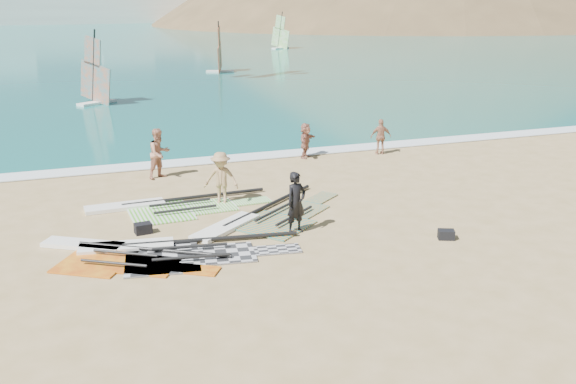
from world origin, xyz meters
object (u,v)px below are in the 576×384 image
object	(u,v)px
beachgoer_right	(306,140)
person_wetsuit	(296,203)
rig_orange	(263,219)
gear_bag_far	(446,235)
rig_red	(111,255)
beachgoer_left	(159,153)
beachgoer_mid	(221,178)
rig_grey	(172,250)
beachgoer_back	(381,137)
gear_bag_near	(143,228)
rig_green	(165,207)

from	to	relation	value
beachgoer_right	person_wetsuit	bearing A→B (deg)	-162.87
rig_orange	gear_bag_far	size ratio (longest dim) A/B	12.69
rig_orange	rig_red	distance (m)	4.88
beachgoer_left	rig_red	bearing A→B (deg)	-137.28
rig_red	beachgoer_left	xyz separation A→B (m)	(2.46, 7.28, 0.91)
beachgoer_mid	beachgoer_right	size ratio (longest dim) A/B	1.18
beachgoer_mid	rig_grey	bearing A→B (deg)	-95.67
rig_grey	rig_orange	xyz separation A→B (m)	(3.11, 1.63, 0.00)
beachgoer_mid	beachgoer_back	size ratio (longest dim) A/B	1.15
rig_grey	rig_red	bearing A→B (deg)	178.90
gear_bag_near	beachgoer_left	size ratio (longest dim) A/B	0.25
gear_bag_near	gear_bag_far	size ratio (longest dim) A/B	1.06
rig_grey	rig_green	xyz separation A→B (m)	(0.45, 3.83, -0.00)
rig_red	beachgoer_left	bearing A→B (deg)	103.20
gear_bag_far	beachgoer_back	world-z (taller)	beachgoer_back
person_wetsuit	beachgoer_left	xyz separation A→B (m)	(-2.82, 7.26, 0.03)
gear_bag_far	beachgoer_mid	distance (m)	7.51
rig_red	gear_bag_far	distance (m)	9.35
gear_bag_near	beachgoer_left	distance (m)	6.04
rig_red	beachgoer_right	size ratio (longest dim) A/B	3.19
gear_bag_near	person_wetsuit	xyz separation A→B (m)	(4.24, -1.44, 0.77)
rig_orange	beachgoer_left	bearing A→B (deg)	72.30
rig_green	beachgoer_right	bearing A→B (deg)	32.81
gear_bag_near	person_wetsuit	bearing A→B (deg)	-18.79
person_wetsuit	beachgoer_back	bearing A→B (deg)	29.22
gear_bag_near	beachgoer_back	bearing A→B (deg)	29.93
rig_orange	person_wetsuit	xyz separation A→B (m)	(0.59, -1.34, 0.87)
beachgoer_left	beachgoer_back	world-z (taller)	beachgoer_left
beachgoer_left	beachgoer_mid	world-z (taller)	beachgoer_left
rig_red	gear_bag_far	xyz separation A→B (m)	(9.15, -1.92, 0.09)
gear_bag_near	rig_red	bearing A→B (deg)	-125.31
beachgoer_left	gear_bag_near	bearing A→B (deg)	-132.35
person_wetsuit	beachgoer_right	distance (m)	9.05
gear_bag_near	beachgoer_mid	distance (m)	3.50
rig_grey	beachgoer_mid	size ratio (longest dim) A/B	3.41
beachgoer_back	gear_bag_far	bearing A→B (deg)	86.10
rig_orange	gear_bag_far	distance (m)	5.54
gear_bag_near	gear_bag_far	xyz separation A→B (m)	(8.11, -3.39, -0.02)
rig_red	gear_bag_near	distance (m)	1.80
rig_grey	gear_bag_near	bearing A→B (deg)	115.50
beachgoer_right	beachgoer_left	bearing A→B (deg)	139.66
rig_green	person_wetsuit	world-z (taller)	person_wetsuit
person_wetsuit	beachgoer_mid	world-z (taller)	person_wetsuit
rig_grey	gear_bag_far	size ratio (longest dim) A/B	13.39
rig_red	beachgoer_right	distance (m)	12.16
rig_red	beachgoer_back	xyz separation A→B (m)	(12.13, 7.85, 0.73)
rig_orange	beachgoer_back	distance (m)	9.90
rig_green	beachgoer_left	size ratio (longest dim) A/B	3.18
gear_bag_near	beachgoer_mid	size ratio (longest dim) A/B	0.27
person_wetsuit	beachgoer_left	distance (m)	7.79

